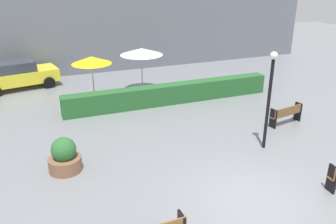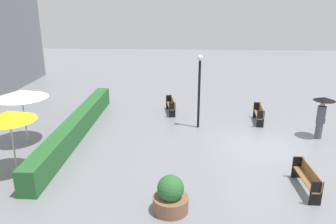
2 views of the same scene
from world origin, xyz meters
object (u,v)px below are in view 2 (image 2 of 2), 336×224
at_px(bench_near_left, 307,177).
at_px(lamp_post, 199,84).
at_px(bench_near_right, 259,113).
at_px(pedestrian_with_umbrella, 322,112).
at_px(patio_umbrella_white, 21,94).
at_px(patio_umbrella_yellow, 9,116).
at_px(bench_far_right, 171,105).
at_px(planter_pot, 171,196).

relative_size(bench_near_left, lamp_post, 0.51).
bearing_deg(bench_near_right, pedestrian_with_umbrella, -129.39).
height_order(pedestrian_with_umbrella, patio_umbrella_white, patio_umbrella_white).
bearing_deg(bench_near_left, patio_umbrella_white, 73.14).
xyz_separation_m(bench_near_left, patio_umbrella_yellow, (0.65, 10.46, 1.77)).
relative_size(bench_far_right, pedestrian_with_umbrella, 0.85).
xyz_separation_m(bench_near_left, lamp_post, (5.79, 3.52, 1.78)).
bearing_deg(planter_pot, bench_near_right, -27.95).
xyz_separation_m(bench_far_right, pedestrian_with_umbrella, (-3.28, -7.11, 0.80)).
height_order(bench_near_right, bench_near_left, bench_near_right).
relative_size(bench_near_right, patio_umbrella_yellow, 0.65).
distance_m(pedestrian_with_umbrella, patio_umbrella_yellow, 13.25).
relative_size(lamp_post, patio_umbrella_white, 1.49).
bearing_deg(lamp_post, bench_far_right, 33.87).
relative_size(bench_near_left, pedestrian_with_umbrella, 0.94).
distance_m(bench_far_right, patio_umbrella_white, 8.01).
bearing_deg(lamp_post, patio_umbrella_yellow, 126.47).
bearing_deg(patio_umbrella_yellow, patio_umbrella_white, 17.55).
bearing_deg(lamp_post, bench_near_left, -148.73).
relative_size(bench_near_left, patio_umbrella_white, 0.76).
bearing_deg(bench_far_right, bench_near_right, -105.64).
relative_size(bench_far_right, patio_umbrella_yellow, 0.69).
bearing_deg(patio_umbrella_yellow, bench_far_right, -36.70).
distance_m(pedestrian_with_umbrella, lamp_post, 5.82).
xyz_separation_m(lamp_post, patio_umbrella_white, (-2.35, 7.83, 0.01)).
bearing_deg(bench_near_right, bench_far_right, 74.36).
xyz_separation_m(pedestrian_with_umbrella, planter_pot, (-6.13, 6.68, -0.78)).
distance_m(bench_far_right, bench_near_left, 9.42).
xyz_separation_m(pedestrian_with_umbrella, patio_umbrella_yellow, (-4.05, 12.57, 0.98)).
bearing_deg(lamp_post, planter_pot, 171.69).
bearing_deg(bench_near_left, lamp_post, 31.27).
height_order(bench_far_right, pedestrian_with_umbrella, pedestrian_with_umbrella).
height_order(bench_far_right, bench_near_left, same).
xyz_separation_m(bench_far_right, patio_umbrella_yellow, (-7.33, 5.47, 1.78)).
bearing_deg(pedestrian_with_umbrella, bench_near_left, 155.82).
distance_m(planter_pot, patio_umbrella_yellow, 6.49).
height_order(bench_near_left, planter_pot, planter_pot).
distance_m(bench_near_left, patio_umbrella_white, 11.99).
xyz_separation_m(bench_near_left, pedestrian_with_umbrella, (4.71, -2.11, 0.79)).
distance_m(pedestrian_with_umbrella, patio_umbrella_white, 13.55).
height_order(planter_pot, lamp_post, lamp_post).
xyz_separation_m(bench_near_right, lamp_post, (-0.88, 3.24, 1.76)).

